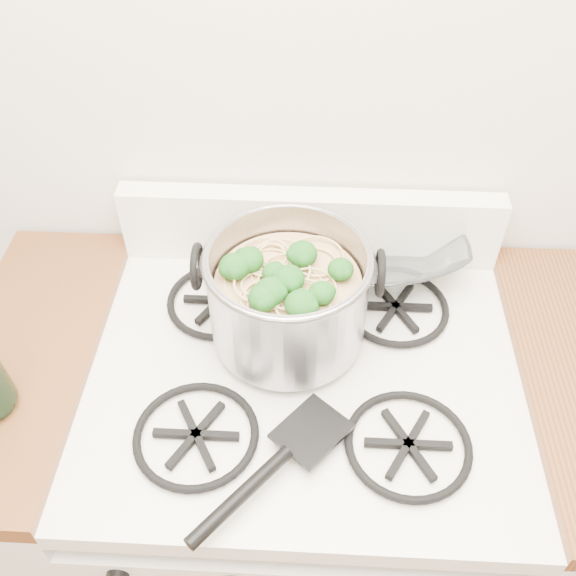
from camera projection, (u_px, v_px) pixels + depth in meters
The scene contains 5 objects.
gas_range at pixel (301, 495), 1.47m from camera, with size 0.76×0.66×0.92m.
counter_left at pixel (81, 478), 1.47m from camera, with size 0.25×0.65×0.92m.
stock_pot at pixel (288, 297), 1.11m from camera, with size 0.32×0.29×0.19m.
spatula at pixel (312, 429), 1.01m from camera, with size 0.29×0.31×0.02m, color black, non-canonical shape.
glass_bowl at pixel (388, 253), 1.30m from camera, with size 0.11×0.11×0.03m, color white.
Camera 1 is at (0.01, 0.57, 1.81)m, focal length 40.00 mm.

